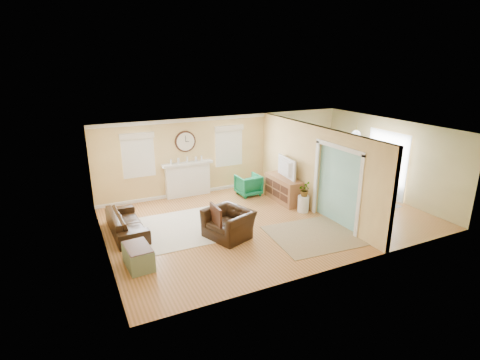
% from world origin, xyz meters
% --- Properties ---
extents(floor, '(9.00, 9.00, 0.00)m').
position_xyz_m(floor, '(0.00, 0.00, 0.00)').
color(floor, brown).
rests_on(floor, ground).
extents(wall_back, '(9.00, 0.02, 2.60)m').
position_xyz_m(wall_back, '(0.00, 3.00, 1.30)').
color(wall_back, tan).
rests_on(wall_back, ground).
extents(wall_front, '(9.00, 0.02, 2.60)m').
position_xyz_m(wall_front, '(0.00, -3.00, 1.30)').
color(wall_front, tan).
rests_on(wall_front, ground).
extents(wall_left, '(0.02, 6.00, 2.60)m').
position_xyz_m(wall_left, '(-4.50, 0.00, 1.30)').
color(wall_left, tan).
rests_on(wall_left, ground).
extents(wall_right, '(0.02, 6.00, 2.60)m').
position_xyz_m(wall_right, '(4.50, 0.00, 1.30)').
color(wall_right, tan).
rests_on(wall_right, ground).
extents(ceiling, '(9.00, 6.00, 0.02)m').
position_xyz_m(ceiling, '(0.00, 0.00, 2.60)').
color(ceiling, white).
rests_on(ceiling, wall_back).
extents(partition, '(0.17, 6.00, 2.60)m').
position_xyz_m(partition, '(1.51, 0.28, 1.36)').
color(partition, tan).
rests_on(partition, ground).
extents(fireplace, '(1.70, 0.30, 1.17)m').
position_xyz_m(fireplace, '(-1.50, 2.88, 0.60)').
color(fireplace, white).
rests_on(fireplace, ground).
extents(wall_clock, '(0.70, 0.07, 0.70)m').
position_xyz_m(wall_clock, '(-1.50, 2.97, 1.85)').
color(wall_clock, '#482A1E').
rests_on(wall_clock, wall_back).
extents(window_left, '(1.05, 0.13, 1.42)m').
position_xyz_m(window_left, '(-3.05, 2.95, 1.66)').
color(window_left, white).
rests_on(window_left, wall_back).
extents(window_right, '(1.05, 0.13, 1.42)m').
position_xyz_m(window_right, '(0.05, 2.95, 1.66)').
color(window_right, white).
rests_on(window_right, wall_back).
extents(french_doors, '(0.06, 1.70, 2.20)m').
position_xyz_m(french_doors, '(4.45, 0.00, 1.10)').
color(french_doors, white).
rests_on(french_doors, ground).
extents(pendant, '(0.30, 0.30, 0.55)m').
position_xyz_m(pendant, '(3.00, 0.00, 2.20)').
color(pendant, gold).
rests_on(pendant, ceiling).
extents(rug_cream, '(2.81, 2.44, 0.01)m').
position_xyz_m(rug_cream, '(-2.35, 0.45, 0.01)').
color(rug_cream, beige).
rests_on(rug_cream, floor).
extents(rug_jute, '(2.56, 2.16, 0.01)m').
position_xyz_m(rug_jute, '(0.59, -1.48, 0.01)').
color(rug_jute, '#9F8B60').
rests_on(rug_jute, floor).
extents(rug_grey, '(2.20, 2.75, 0.01)m').
position_xyz_m(rug_grey, '(3.12, 0.34, 0.01)').
color(rug_grey, gray).
rests_on(rug_grey, floor).
extents(sofa, '(0.85, 2.03, 0.59)m').
position_xyz_m(sofa, '(-3.88, 0.82, 0.29)').
color(sofa, black).
rests_on(sofa, floor).
extents(eames_chair, '(1.32, 1.40, 0.73)m').
position_xyz_m(eames_chair, '(-1.54, -0.55, 0.37)').
color(eames_chair, black).
rests_on(eames_chair, floor).
extents(green_chair, '(0.77, 0.80, 0.70)m').
position_xyz_m(green_chair, '(0.38, 2.08, 0.35)').
color(green_chair, '#006733').
rests_on(green_chair, floor).
extents(trunk, '(0.58, 0.89, 0.50)m').
position_xyz_m(trunk, '(-3.95, -1.03, 0.25)').
color(trunk, slate).
rests_on(trunk, floor).
extents(credenza, '(0.53, 1.55, 0.80)m').
position_xyz_m(credenza, '(1.13, 1.07, 0.40)').
color(credenza, '#905C39').
rests_on(credenza, floor).
extents(tv, '(0.26, 1.14, 0.65)m').
position_xyz_m(tv, '(1.11, 1.07, 1.13)').
color(tv, black).
rests_on(tv, credenza).
extents(garden_stool, '(0.34, 0.34, 0.50)m').
position_xyz_m(garden_stool, '(1.18, 0.01, 0.25)').
color(garden_stool, white).
rests_on(garden_stool, floor).
extents(potted_plant, '(0.48, 0.49, 0.42)m').
position_xyz_m(potted_plant, '(1.18, 0.01, 0.71)').
color(potted_plant, '#337F33').
rests_on(potted_plant, garden_stool).
extents(dining_table, '(1.00, 1.73, 0.60)m').
position_xyz_m(dining_table, '(3.12, 0.34, 0.30)').
color(dining_table, '#482A1E').
rests_on(dining_table, floor).
extents(dining_chair_n, '(0.50, 0.50, 0.89)m').
position_xyz_m(dining_chair_n, '(3.04, 1.46, 0.52)').
color(dining_chair_n, gray).
rests_on(dining_chair_n, floor).
extents(dining_chair_s, '(0.44, 0.44, 0.95)m').
position_xyz_m(dining_chair_s, '(3.15, -0.85, 0.56)').
color(dining_chair_s, gray).
rests_on(dining_chair_s, floor).
extents(dining_chair_w, '(0.48, 0.48, 0.88)m').
position_xyz_m(dining_chair_w, '(2.55, 0.26, 0.52)').
color(dining_chair_w, white).
rests_on(dining_chair_w, floor).
extents(dining_chair_e, '(0.51, 0.51, 1.03)m').
position_xyz_m(dining_chair_e, '(3.82, 0.34, 0.61)').
color(dining_chair_e, gray).
rests_on(dining_chair_e, floor).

